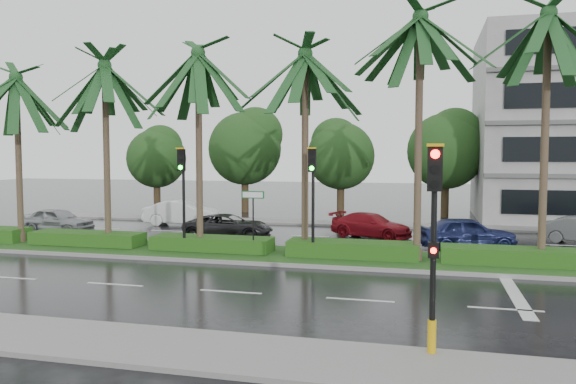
% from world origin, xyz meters
% --- Properties ---
extents(ground, '(120.00, 120.00, 0.00)m').
position_xyz_m(ground, '(0.00, 0.00, 0.00)').
color(ground, black).
rests_on(ground, ground).
extents(near_sidewalk, '(40.00, 2.40, 0.12)m').
position_xyz_m(near_sidewalk, '(0.00, -10.20, 0.06)').
color(near_sidewalk, gray).
rests_on(near_sidewalk, ground).
extents(far_sidewalk, '(40.00, 2.00, 0.12)m').
position_xyz_m(far_sidewalk, '(0.00, 12.00, 0.06)').
color(far_sidewalk, gray).
rests_on(far_sidewalk, ground).
extents(median, '(36.00, 4.00, 0.15)m').
position_xyz_m(median, '(0.00, 1.00, 0.08)').
color(median, gray).
rests_on(median, ground).
extents(hedge, '(35.20, 1.40, 0.60)m').
position_xyz_m(hedge, '(0.00, 1.00, 0.45)').
color(hedge, '#184313').
rests_on(hedge, median).
extents(lane_markings, '(34.00, 13.06, 0.01)m').
position_xyz_m(lane_markings, '(3.04, -0.43, 0.01)').
color(lane_markings, silver).
rests_on(lane_markings, ground).
extents(palm_row, '(26.30, 4.20, 10.05)m').
position_xyz_m(palm_row, '(-1.24, 1.02, 7.89)').
color(palm_row, '#433926').
rests_on(palm_row, median).
extents(signal_near, '(0.34, 0.45, 4.36)m').
position_xyz_m(signal_near, '(6.00, -9.39, 2.50)').
color(signal_near, black).
rests_on(signal_near, near_sidewalk).
extents(signal_median_left, '(0.34, 0.42, 4.36)m').
position_xyz_m(signal_median_left, '(-4.00, 0.30, 3.00)').
color(signal_median_left, black).
rests_on(signal_median_left, median).
extents(signal_median_right, '(0.34, 0.42, 4.36)m').
position_xyz_m(signal_median_right, '(1.50, 0.30, 3.00)').
color(signal_median_right, black).
rests_on(signal_median_right, median).
extents(street_sign, '(0.95, 0.09, 2.60)m').
position_xyz_m(street_sign, '(-1.00, 0.48, 2.12)').
color(street_sign, black).
rests_on(street_sign, median).
extents(bg_trees, '(32.45, 5.26, 7.60)m').
position_xyz_m(bg_trees, '(-0.16, 17.59, 4.50)').
color(bg_trees, '#332717').
rests_on(bg_trees, ground).
extents(car_silver, '(1.96, 4.10, 1.35)m').
position_xyz_m(car_silver, '(-13.42, 4.94, 0.68)').
color(car_silver, '#95989C').
rests_on(car_silver, ground).
extents(car_white, '(2.16, 4.62, 1.46)m').
position_xyz_m(car_white, '(-8.33, 9.58, 0.73)').
color(car_white, white).
rests_on(car_white, ground).
extents(car_darkgrey, '(2.51, 4.64, 1.24)m').
position_xyz_m(car_darkgrey, '(-3.78, 5.16, 0.62)').
color(car_darkgrey, black).
rests_on(car_darkgrey, ground).
extents(car_red, '(3.07, 4.55, 1.22)m').
position_xyz_m(car_red, '(3.10, 7.42, 0.61)').
color(car_red, maroon).
rests_on(car_red, ground).
extents(car_blue, '(2.76, 4.55, 1.45)m').
position_xyz_m(car_blue, '(7.60, 4.94, 0.72)').
color(car_blue, navy).
rests_on(car_blue, ground).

